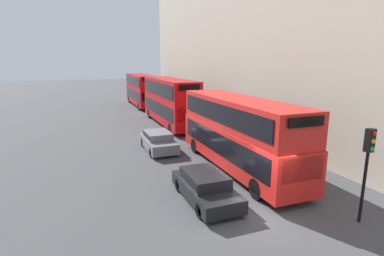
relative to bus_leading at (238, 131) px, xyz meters
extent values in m
plane|color=#424244|center=(-1.60, -4.92, -2.33)|extent=(200.00, 200.00, 0.00)
cube|color=red|center=(0.00, 0.01, -0.91)|extent=(2.55, 10.92, 2.14)
cube|color=red|center=(0.00, 0.01, 1.02)|extent=(2.50, 10.71, 1.72)
cube|color=black|center=(0.00, 0.01, -0.65)|extent=(2.59, 10.05, 1.20)
cube|color=black|center=(0.00, 0.01, 1.11)|extent=(2.59, 10.05, 1.03)
cube|color=black|center=(0.00, -5.43, -0.48)|extent=(2.17, 0.06, 1.07)
cube|color=black|center=(0.00, -5.43, 1.54)|extent=(1.78, 0.06, 0.41)
cylinder|color=black|center=(-1.12, -3.86, -1.83)|extent=(0.30, 1.00, 1.00)
cylinder|color=black|center=(1.13, -3.86, -1.83)|extent=(0.30, 1.00, 1.00)
cylinder|color=black|center=(-1.12, 3.87, -1.83)|extent=(0.30, 1.00, 1.00)
cylinder|color=black|center=(1.13, 3.87, -1.83)|extent=(0.30, 1.00, 1.00)
cube|color=#B20C0F|center=(0.00, 13.74, -0.87)|extent=(2.55, 11.44, 2.21)
cube|color=#B20C0F|center=(0.00, 13.74, 1.23)|extent=(2.50, 11.21, 1.99)
cube|color=black|center=(0.00, 13.74, -0.61)|extent=(2.59, 10.52, 1.24)
cube|color=black|center=(0.00, 13.74, 1.33)|extent=(2.59, 10.52, 1.19)
cube|color=black|center=(0.00, 8.05, -0.43)|extent=(2.17, 0.06, 1.11)
cube|color=black|center=(0.00, 8.05, 1.83)|extent=(1.78, 0.06, 0.48)
cylinder|color=black|center=(-1.12, 9.62, -1.83)|extent=(0.30, 1.00, 1.00)
cylinder|color=black|center=(1.13, 9.62, -1.83)|extent=(0.30, 1.00, 1.00)
cylinder|color=black|center=(-1.12, 17.86, -1.83)|extent=(0.30, 1.00, 1.00)
cylinder|color=black|center=(1.13, 17.86, -1.83)|extent=(0.30, 1.00, 1.00)
cube|color=#A80F14|center=(0.00, 27.46, -0.89)|extent=(2.55, 10.85, 2.17)
cube|color=#A80F14|center=(0.00, 27.46, 1.12)|extent=(2.50, 10.64, 1.87)
cube|color=black|center=(0.00, 27.46, -0.63)|extent=(2.59, 9.99, 1.22)
cube|color=black|center=(0.00, 27.46, 1.22)|extent=(2.59, 9.99, 1.12)
cube|color=black|center=(0.00, 22.07, -0.46)|extent=(2.17, 0.06, 1.08)
cube|color=black|center=(0.00, 22.07, 1.68)|extent=(1.78, 0.06, 0.45)
cylinder|color=black|center=(-1.12, 23.64, -1.83)|extent=(0.30, 1.00, 1.00)
cylinder|color=black|center=(1.13, 23.64, -1.83)|extent=(0.30, 1.00, 1.00)
cylinder|color=black|center=(-1.12, 31.29, -1.83)|extent=(0.30, 1.00, 1.00)
cylinder|color=black|center=(1.13, 31.29, -1.83)|extent=(0.30, 1.00, 1.00)
cube|color=black|center=(-3.40, -3.13, -1.84)|extent=(1.86, 4.34, 0.62)
cube|color=black|center=(-3.40, -3.02, -1.27)|extent=(1.64, 2.39, 0.52)
cube|color=black|center=(-3.40, -3.02, -1.24)|extent=(1.68, 2.27, 0.33)
cylinder|color=black|center=(-4.22, -4.51, -2.01)|extent=(0.22, 0.64, 0.64)
cylinder|color=black|center=(-2.58, -4.51, -2.01)|extent=(0.22, 0.64, 0.64)
cylinder|color=black|center=(-4.22, -1.74, -2.01)|extent=(0.22, 0.64, 0.64)
cylinder|color=black|center=(-2.58, -1.74, -2.01)|extent=(0.22, 0.64, 0.64)
cube|color=slate|center=(-3.40, 5.31, -1.80)|extent=(1.87, 4.22, 0.69)
cube|color=slate|center=(-3.40, 5.42, -1.22)|extent=(1.64, 2.32, 0.48)
cube|color=black|center=(-3.40, 5.42, -1.19)|extent=(1.68, 2.21, 0.31)
cylinder|color=black|center=(-4.22, 3.96, -2.01)|extent=(0.22, 0.64, 0.64)
cylinder|color=black|center=(-2.58, 3.96, -2.01)|extent=(0.22, 0.64, 0.64)
cylinder|color=black|center=(-4.22, 6.67, -2.01)|extent=(0.22, 0.64, 0.64)
cylinder|color=black|center=(-2.58, 6.67, -2.01)|extent=(0.22, 0.64, 0.64)
cylinder|color=black|center=(1.58, -7.05, -0.88)|extent=(0.12, 0.12, 2.91)
cube|color=black|center=(1.58, -7.05, 1.03)|extent=(0.30, 0.26, 0.90)
sphere|color=red|center=(1.58, -7.19, 1.33)|extent=(0.18, 0.18, 0.18)
sphere|color=gold|center=(1.58, -7.19, 1.03)|extent=(0.18, 0.18, 0.18)
sphere|color=green|center=(1.58, -7.19, 0.73)|extent=(0.18, 0.18, 0.18)
cylinder|color=#334C6B|center=(2.72, 29.08, -1.53)|extent=(0.36, 0.36, 1.61)
sphere|color=tan|center=(2.72, 29.08, -0.61)|extent=(0.22, 0.22, 0.22)
camera|label=1|loc=(-8.53, -14.78, 3.94)|focal=28.00mm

